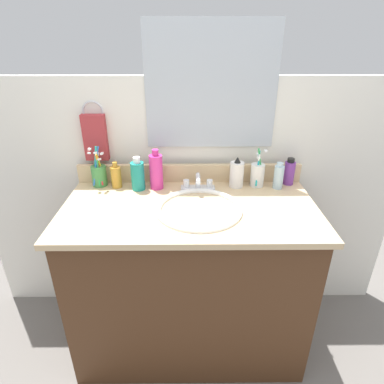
% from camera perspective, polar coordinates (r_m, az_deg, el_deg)
% --- Properties ---
extents(ground_plane, '(6.00, 6.00, 0.00)m').
position_cam_1_polar(ground_plane, '(1.91, -0.39, -24.21)').
color(ground_plane, '#66605B').
extents(vanity_cabinet, '(1.05, 0.51, 0.78)m').
position_cam_1_polar(vanity_cabinet, '(1.63, -0.44, -15.48)').
color(vanity_cabinet, '#4C2D19').
rests_on(vanity_cabinet, ground_plane).
extents(countertop, '(1.10, 0.55, 0.03)m').
position_cam_1_polar(countertop, '(1.39, -0.49, -3.06)').
color(countertop, '#D1B284').
rests_on(countertop, vanity_cabinet).
extents(backsplash, '(1.10, 0.02, 0.09)m').
position_cam_1_polar(backsplash, '(1.60, -0.51, 3.36)').
color(backsplash, '#D1B284').
rests_on(backsplash, countertop).
extents(back_wall, '(2.20, 0.04, 1.30)m').
position_cam_1_polar(back_wall, '(1.75, -0.48, -1.84)').
color(back_wall, white).
rests_on(back_wall, ground_plane).
extents(mirror_panel, '(0.60, 0.01, 0.56)m').
position_cam_1_polar(mirror_panel, '(1.54, 3.35, 18.02)').
color(mirror_panel, '#B2BCC6').
extents(towel_ring, '(0.10, 0.01, 0.10)m').
position_cam_1_polar(towel_ring, '(1.62, -17.09, 13.40)').
color(towel_ring, silver).
extents(hand_towel, '(0.11, 0.04, 0.22)m').
position_cam_1_polar(hand_towel, '(1.63, -16.70, 9.15)').
color(hand_towel, '#A53338').
extents(sink_basin, '(0.37, 0.37, 0.11)m').
position_cam_1_polar(sink_basin, '(1.38, 1.17, -4.25)').
color(sink_basin, white).
rests_on(sink_basin, countertop).
extents(faucet, '(0.16, 0.10, 0.08)m').
position_cam_1_polar(faucet, '(1.52, 0.99, 1.35)').
color(faucet, silver).
rests_on(faucet, countertop).
extents(bottle_gel_clear, '(0.05, 0.05, 0.13)m').
position_cam_1_polar(bottle_gel_clear, '(1.58, 14.94, 2.67)').
color(bottle_gel_clear, silver).
rests_on(bottle_gel_clear, countertop).
extents(bottle_soap_pink, '(0.06, 0.06, 0.19)m').
position_cam_1_polar(bottle_soap_pink, '(1.53, -6.37, 3.65)').
color(bottle_soap_pink, '#D8338C').
rests_on(bottle_soap_pink, countertop).
extents(bottle_oil_amber, '(0.05, 0.05, 0.13)m').
position_cam_1_polar(bottle_oil_amber, '(1.58, -13.25, 2.67)').
color(bottle_oil_amber, gold).
rests_on(bottle_oil_amber, countertop).
extents(bottle_cream_purple, '(0.05, 0.05, 0.13)m').
position_cam_1_polar(bottle_cream_purple, '(1.64, 16.69, 3.36)').
color(bottle_cream_purple, '#7A3899').
rests_on(bottle_cream_purple, countertop).
extents(bottle_mouthwash_teal, '(0.06, 0.06, 0.16)m').
position_cam_1_polar(bottle_mouthwash_teal, '(1.53, -9.57, 2.92)').
color(bottle_mouthwash_teal, teal).
rests_on(bottle_mouthwash_teal, countertop).
extents(bottle_lotion_white, '(0.07, 0.07, 0.15)m').
position_cam_1_polar(bottle_lotion_white, '(1.56, 7.81, 3.17)').
color(bottle_lotion_white, white).
rests_on(bottle_lotion_white, countertop).
extents(cup_white_ceramic, '(0.07, 0.09, 0.19)m').
position_cam_1_polar(cup_white_ceramic, '(1.58, 11.38, 3.04)').
color(cup_white_ceramic, white).
rests_on(cup_white_ceramic, countertop).
extents(cup_green, '(0.07, 0.10, 0.20)m').
position_cam_1_polar(cup_green, '(1.62, -16.09, 3.01)').
color(cup_green, '#3F8C47').
rests_on(cup_green, countertop).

